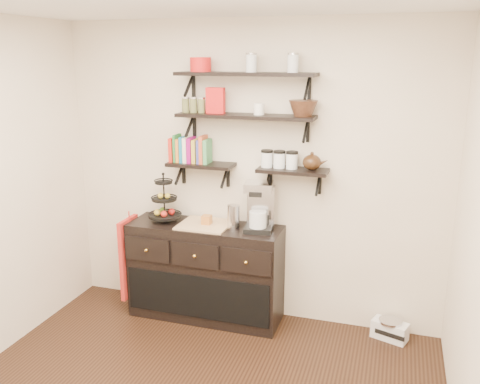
% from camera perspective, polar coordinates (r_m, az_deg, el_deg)
% --- Properties ---
extents(back_wall, '(3.50, 0.02, 2.70)m').
position_cam_1_polar(back_wall, '(4.59, 1.08, 2.04)').
color(back_wall, silver).
rests_on(back_wall, ground).
extents(shelf_top, '(1.20, 0.27, 0.23)m').
position_cam_1_polar(shelf_top, '(4.35, 0.64, 13.07)').
color(shelf_top, black).
rests_on(shelf_top, back_wall).
extents(shelf_mid, '(1.20, 0.27, 0.23)m').
position_cam_1_polar(shelf_mid, '(4.37, 0.62, 8.48)').
color(shelf_mid, black).
rests_on(shelf_mid, back_wall).
extents(shelf_low_left, '(0.60, 0.25, 0.23)m').
position_cam_1_polar(shelf_low_left, '(4.60, -4.37, 3.02)').
color(shelf_low_left, black).
rests_on(shelf_low_left, back_wall).
extents(shelf_low_right, '(0.60, 0.25, 0.23)m').
position_cam_1_polar(shelf_low_right, '(4.36, 5.95, 2.33)').
color(shelf_low_right, black).
rests_on(shelf_low_right, back_wall).
extents(cookbooks, '(0.36, 0.15, 0.26)m').
position_cam_1_polar(cookbooks, '(4.60, -5.44, 4.74)').
color(cookbooks, red).
rests_on(cookbooks, shelf_low_left).
extents(glass_canisters, '(0.32, 0.10, 0.13)m').
position_cam_1_polar(glass_canisters, '(4.36, 4.43, 3.55)').
color(glass_canisters, silver).
rests_on(glass_canisters, shelf_low_right).
extents(sideboard, '(1.40, 0.50, 0.92)m').
position_cam_1_polar(sideboard, '(4.77, -3.88, -8.86)').
color(sideboard, black).
rests_on(sideboard, floor).
extents(fruit_stand, '(0.30, 0.30, 0.44)m').
position_cam_1_polar(fruit_stand, '(4.71, -8.45, -1.51)').
color(fruit_stand, black).
rests_on(fruit_stand, sideboard).
extents(candle, '(0.08, 0.08, 0.08)m').
position_cam_1_polar(candle, '(4.58, -3.76, -3.12)').
color(candle, '#AA6327').
rests_on(candle, sideboard).
extents(coffee_maker, '(0.27, 0.26, 0.44)m').
position_cam_1_polar(coffee_maker, '(4.42, 2.21, -1.71)').
color(coffee_maker, black).
rests_on(coffee_maker, sideboard).
extents(thermal_carafe, '(0.11, 0.11, 0.22)m').
position_cam_1_polar(thermal_carafe, '(4.46, -0.73, -2.86)').
color(thermal_carafe, silver).
rests_on(thermal_carafe, sideboard).
extents(apron, '(0.04, 0.33, 0.76)m').
position_cam_1_polar(apron, '(4.95, -12.29, -7.15)').
color(apron, '#B12D13').
rests_on(apron, sideboard).
extents(radio, '(0.33, 0.25, 0.18)m').
position_cam_1_polar(radio, '(4.74, 16.47, -14.58)').
color(radio, silver).
rests_on(radio, floor).
extents(recipe_box, '(0.16, 0.06, 0.22)m').
position_cam_1_polar(recipe_box, '(4.44, -2.76, 10.23)').
color(recipe_box, red).
rests_on(recipe_box, shelf_mid).
extents(walnut_bowl, '(0.24, 0.24, 0.13)m').
position_cam_1_polar(walnut_bowl, '(4.24, 7.11, 9.30)').
color(walnut_bowl, black).
rests_on(walnut_bowl, shelf_mid).
extents(ramekins, '(0.09, 0.09, 0.10)m').
position_cam_1_polar(ramekins, '(4.33, 2.14, 9.29)').
color(ramekins, white).
rests_on(ramekins, shelf_mid).
extents(teapot, '(0.23, 0.19, 0.16)m').
position_cam_1_polar(teapot, '(4.31, 8.07, 3.47)').
color(teapot, black).
rests_on(teapot, shelf_low_right).
extents(red_pot, '(0.18, 0.18, 0.12)m').
position_cam_1_polar(red_pot, '(4.48, -4.45, 14.08)').
color(red_pot, red).
rests_on(red_pot, shelf_top).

